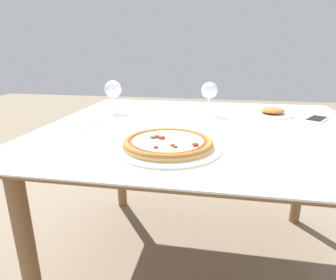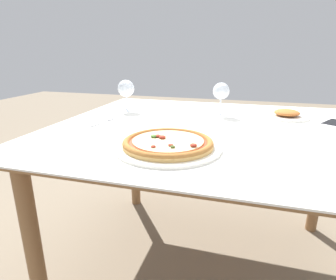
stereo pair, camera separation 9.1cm
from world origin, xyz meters
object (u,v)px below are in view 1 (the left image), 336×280
wine_glass_far_right (209,91)px  side_plate (272,112)px  fork (94,123)px  cell_phone (317,119)px  pizza_plate (168,144)px  dining_table (204,142)px  wine_glass_far_left (113,90)px

wine_glass_far_right → side_plate: size_ratio=0.80×
fork → cell_phone: cell_phone is taller
wine_glass_far_right → cell_phone: bearing=-5.7°
pizza_plate → fork: 0.46m
cell_phone → fork: bearing=-166.4°
side_plate → wine_glass_far_right: bearing=-174.6°
wine_glass_far_right → dining_table: bearing=-91.6°
dining_table → wine_glass_far_right: wine_glass_far_right is taller
wine_glass_far_left → wine_glass_far_right: bearing=3.3°
fork → side_plate: side_plate is taller
fork → wine_glass_far_right: 0.58m
pizza_plate → wine_glass_far_left: wine_glass_far_left is taller
cell_phone → side_plate: side_plate is taller
wine_glass_far_left → wine_glass_far_right: 0.49m
fork → wine_glass_far_right: (0.49, 0.29, 0.11)m
wine_glass_far_left → cell_phone: 0.99m
dining_table → cell_phone: 0.55m
fork → wine_glass_far_left: (-0.00, 0.26, 0.11)m
wine_glass_far_right → cell_phone: size_ratio=1.01×
fork → cell_phone: bearing=13.6°
wine_glass_far_left → cell_phone: size_ratio=1.02×
wine_glass_far_left → pizza_plate: bearing=-54.1°
dining_table → fork: bearing=-174.9°
pizza_plate → cell_phone: pizza_plate is taller
dining_table → pizza_plate: bearing=-108.5°
fork → wine_glass_far_left: size_ratio=1.05×
pizza_plate → dining_table: bearing=71.5°
pizza_plate → side_plate: (0.42, 0.58, -0.00)m
cell_phone → side_plate: size_ratio=0.79×
cell_phone → side_plate: 0.20m
wine_glass_far_right → fork: bearing=-149.4°
fork → wine_glass_far_right: size_ratio=1.06×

